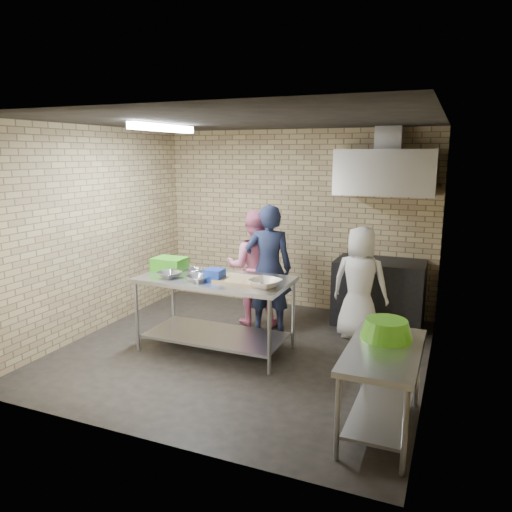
{
  "coord_description": "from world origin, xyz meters",
  "views": [
    {
      "loc": [
        2.29,
        -5.04,
        2.35
      ],
      "look_at": [
        0.1,
        0.2,
        1.15
      ],
      "focal_mm": 34.28,
      "sensor_mm": 36.0,
      "label": 1
    }
  ],
  "objects_px": {
    "woman_pink": "(254,268)",
    "green_crate": "(170,264)",
    "bottle_green": "(422,179)",
    "woman_white": "(360,283)",
    "stove": "(379,292)",
    "blue_tub": "(215,275)",
    "green_basin": "(386,329)",
    "side_counter": "(382,390)",
    "prep_table": "(216,314)",
    "man_navy": "(269,268)"
  },
  "relations": [
    {
      "from": "side_counter",
      "to": "bottle_green",
      "type": "distance_m",
      "value": 3.41
    },
    {
      "from": "side_counter",
      "to": "green_crate",
      "type": "relative_size",
      "value": 3.0
    },
    {
      "from": "side_counter",
      "to": "woman_white",
      "type": "relative_size",
      "value": 0.82
    },
    {
      "from": "side_counter",
      "to": "bottle_green",
      "type": "bearing_deg",
      "value": 90.0
    },
    {
      "from": "green_crate",
      "to": "side_counter",
      "type": "bearing_deg",
      "value": -22.52
    },
    {
      "from": "prep_table",
      "to": "woman_white",
      "type": "relative_size",
      "value": 1.24
    },
    {
      "from": "green_basin",
      "to": "man_navy",
      "type": "distance_m",
      "value": 2.44
    },
    {
      "from": "man_navy",
      "to": "woman_white",
      "type": "relative_size",
      "value": 1.17
    },
    {
      "from": "side_counter",
      "to": "green_basin",
      "type": "bearing_deg",
      "value": 94.57
    },
    {
      "from": "bottle_green",
      "to": "side_counter",
      "type": "bearing_deg",
      "value": -90.0
    },
    {
      "from": "green_basin",
      "to": "stove",
      "type": "bearing_deg",
      "value": 99.76
    },
    {
      "from": "blue_tub",
      "to": "woman_white",
      "type": "relative_size",
      "value": 0.14
    },
    {
      "from": "bottle_green",
      "to": "woman_white",
      "type": "bearing_deg",
      "value": -124.3
    },
    {
      "from": "stove",
      "to": "blue_tub",
      "type": "xyz_separation_m",
      "value": [
        -1.63,
        -1.8,
        0.52
      ]
    },
    {
      "from": "prep_table",
      "to": "woman_white",
      "type": "xyz_separation_m",
      "value": [
        1.52,
        1.06,
        0.28
      ]
    },
    {
      "from": "bottle_green",
      "to": "man_navy",
      "type": "xyz_separation_m",
      "value": [
        -1.78,
        -1.05,
        -1.16
      ]
    },
    {
      "from": "stove",
      "to": "green_basin",
      "type": "bearing_deg",
      "value": -80.24
    },
    {
      "from": "side_counter",
      "to": "blue_tub",
      "type": "bearing_deg",
      "value": 155.37
    },
    {
      "from": "stove",
      "to": "woman_white",
      "type": "relative_size",
      "value": 0.82
    },
    {
      "from": "prep_table",
      "to": "woman_white",
      "type": "height_order",
      "value": "woman_white"
    },
    {
      "from": "side_counter",
      "to": "prep_table",
      "type": "bearing_deg",
      "value": 153.68
    },
    {
      "from": "blue_tub",
      "to": "woman_pink",
      "type": "relative_size",
      "value": 0.13
    },
    {
      "from": "stove",
      "to": "green_basin",
      "type": "relative_size",
      "value": 2.61
    },
    {
      "from": "blue_tub",
      "to": "woman_pink",
      "type": "distance_m",
      "value": 1.17
    },
    {
      "from": "side_counter",
      "to": "man_navy",
      "type": "distance_m",
      "value": 2.68
    },
    {
      "from": "side_counter",
      "to": "woman_white",
      "type": "xyz_separation_m",
      "value": [
        -0.6,
        2.11,
        0.35
      ]
    },
    {
      "from": "green_crate",
      "to": "green_basin",
      "type": "distance_m",
      "value": 2.96
    },
    {
      "from": "bottle_green",
      "to": "man_navy",
      "type": "relative_size",
      "value": 0.09
    },
    {
      "from": "blue_tub",
      "to": "green_basin",
      "type": "xyz_separation_m",
      "value": [
        2.06,
        -0.7,
        -0.13
      ]
    },
    {
      "from": "stove",
      "to": "green_basin",
      "type": "xyz_separation_m",
      "value": [
        0.43,
        -2.5,
        0.38
      ]
    },
    {
      "from": "stove",
      "to": "woman_white",
      "type": "distance_m",
      "value": 0.72
    },
    {
      "from": "stove",
      "to": "green_basin",
      "type": "distance_m",
      "value": 2.57
    },
    {
      "from": "prep_table",
      "to": "woman_pink",
      "type": "relative_size",
      "value": 1.13
    },
    {
      "from": "blue_tub",
      "to": "green_basin",
      "type": "height_order",
      "value": "blue_tub"
    },
    {
      "from": "green_basin",
      "to": "man_navy",
      "type": "relative_size",
      "value": 0.27
    },
    {
      "from": "man_navy",
      "to": "side_counter",
      "type": "bearing_deg",
      "value": 113.13
    },
    {
      "from": "side_counter",
      "to": "green_basin",
      "type": "relative_size",
      "value": 2.61
    },
    {
      "from": "green_crate",
      "to": "bottle_green",
      "type": "xyz_separation_m",
      "value": [
        2.83,
        1.82,
        1.03
      ]
    },
    {
      "from": "side_counter",
      "to": "man_navy",
      "type": "xyz_separation_m",
      "value": [
        -1.78,
        1.94,
        0.48
      ]
    },
    {
      "from": "side_counter",
      "to": "blue_tub",
      "type": "xyz_separation_m",
      "value": [
        -2.08,
        0.95,
        0.59
      ]
    },
    {
      "from": "green_crate",
      "to": "woman_white",
      "type": "relative_size",
      "value": 0.27
    },
    {
      "from": "bottle_green",
      "to": "woman_pink",
      "type": "distance_m",
      "value": 2.55
    },
    {
      "from": "side_counter",
      "to": "woman_white",
      "type": "height_order",
      "value": "woman_white"
    },
    {
      "from": "stove",
      "to": "bottle_green",
      "type": "distance_m",
      "value": 1.65
    },
    {
      "from": "stove",
      "to": "bottle_green",
      "type": "bearing_deg",
      "value": 28.07
    },
    {
      "from": "side_counter",
      "to": "blue_tub",
      "type": "relative_size",
      "value": 5.99
    },
    {
      "from": "stove",
      "to": "man_navy",
      "type": "distance_m",
      "value": 1.61
    },
    {
      "from": "stove",
      "to": "woman_white",
      "type": "xyz_separation_m",
      "value": [
        -0.15,
        -0.64,
        0.28
      ]
    },
    {
      "from": "stove",
      "to": "woman_pink",
      "type": "xyz_separation_m",
      "value": [
        -1.61,
        -0.64,
        0.35
      ]
    },
    {
      "from": "woman_pink",
      "to": "green_crate",
      "type": "bearing_deg",
      "value": 35.91
    }
  ]
}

